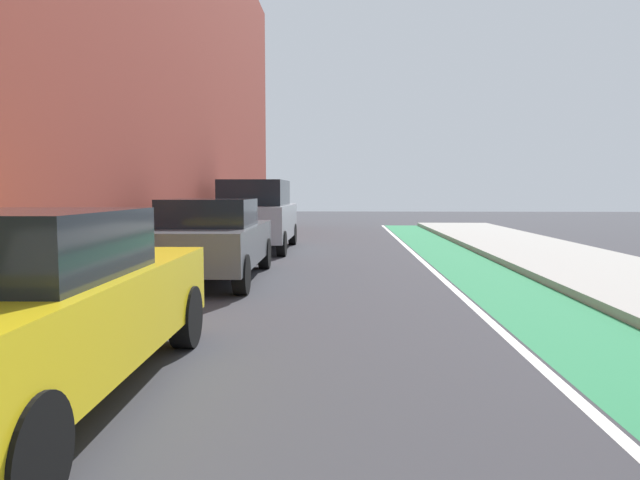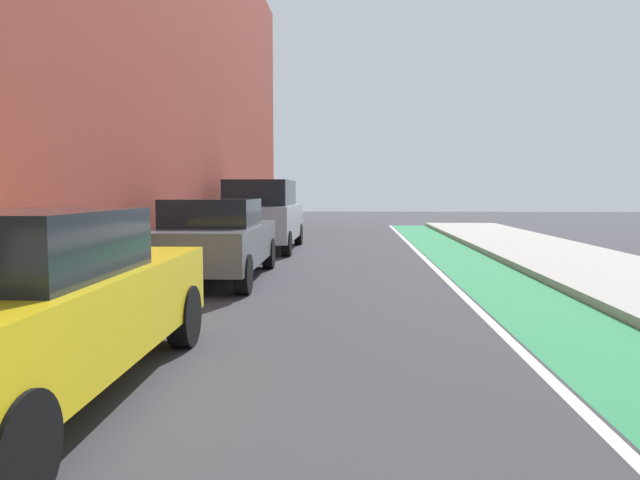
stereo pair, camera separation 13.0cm
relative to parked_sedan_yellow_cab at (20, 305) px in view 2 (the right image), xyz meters
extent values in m
plane|color=#38383D|center=(2.51, 4.08, -0.79)|extent=(78.89, 78.89, 0.00)
cube|color=#2D8451|center=(5.27, 6.08, -0.78)|extent=(1.60, 35.86, 0.00)
cube|color=white|center=(4.37, 6.08, -0.78)|extent=(0.12, 35.86, 0.00)
cube|color=brown|center=(-2.85, 6.08, 4.29)|extent=(3.00, 35.86, 10.15)
cube|color=yellow|center=(0.00, 0.05, -0.11)|extent=(1.93, 4.40, 0.70)
cube|color=black|center=(0.00, -0.17, 0.47)|extent=(1.65, 1.87, 0.55)
cylinder|color=black|center=(-0.87, 1.66, -0.46)|extent=(0.24, 0.66, 0.66)
cylinder|color=black|center=(0.79, 1.70, -0.46)|extent=(0.24, 0.66, 0.66)
cylinder|color=black|center=(0.87, -1.57, -0.46)|extent=(0.24, 0.66, 0.66)
cube|color=#595B60|center=(0.00, 6.42, -0.11)|extent=(1.85, 4.32, 0.70)
cube|color=black|center=(0.00, 6.20, 0.47)|extent=(1.59, 1.83, 0.55)
cylinder|color=black|center=(-0.84, 7.99, -0.46)|extent=(0.23, 0.66, 0.66)
cylinder|color=black|center=(0.77, 8.03, -0.46)|extent=(0.23, 0.66, 0.66)
cylinder|color=black|center=(-0.77, 4.81, -0.46)|extent=(0.23, 0.66, 0.66)
cylinder|color=black|center=(0.83, 4.84, -0.46)|extent=(0.23, 0.66, 0.66)
cube|color=#9EA0A8|center=(0.00, 12.02, 0.02)|extent=(1.94, 4.41, 0.95)
cube|color=black|center=(0.00, 11.80, 0.82)|extent=(1.70, 2.65, 0.75)
cylinder|color=black|center=(-0.89, 13.67, -0.46)|extent=(0.22, 0.66, 0.66)
cylinder|color=black|center=(0.87, 13.68, -0.46)|extent=(0.22, 0.66, 0.66)
cylinder|color=black|center=(-0.87, 10.37, -0.46)|extent=(0.22, 0.66, 0.66)
cylinder|color=black|center=(0.89, 10.38, -0.46)|extent=(0.22, 0.66, 0.66)
camera|label=1|loc=(2.49, -4.33, 0.89)|focal=32.40mm
camera|label=2|loc=(2.62, -4.32, 0.89)|focal=32.40mm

